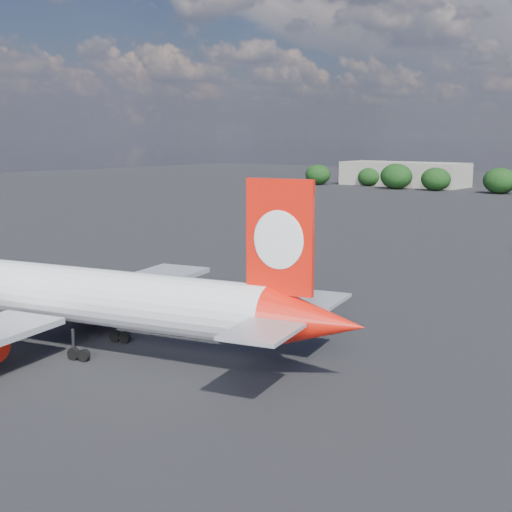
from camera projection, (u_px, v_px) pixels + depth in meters
The scene contains 3 objects.
ground at pixel (381, 256), 101.12m from camera, with size 500.00×500.00×0.00m, color black.
qantas_airliner at pixel (91, 298), 56.01m from camera, with size 42.53×40.72×14.01m.
terminal_building at pixel (404, 174), 241.93m from camera, with size 42.00×16.00×8.00m.
Camera 1 is at (48.93, -28.67, 16.85)m, focal length 50.00 mm.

